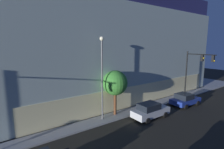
# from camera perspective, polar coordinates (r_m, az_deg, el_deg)

# --- Properties ---
(modern_building) EXTENTS (33.90, 24.92, 15.58)m
(modern_building) POSITION_cam_1_polar(r_m,az_deg,el_deg) (32.95, -5.93, 8.98)
(modern_building) COLOR #4C4C51
(modern_building) RESTS_ON ground
(traffic_light_far_corner) EXTENTS (0.36, 4.33, 6.93)m
(traffic_light_far_corner) POSITION_cam_1_polar(r_m,az_deg,el_deg) (28.86, 25.57, 2.67)
(traffic_light_far_corner) COLOR black
(traffic_light_far_corner) RESTS_ON sidewalk_corner
(street_lamp_sidewalk) EXTENTS (0.44, 0.44, 8.72)m
(street_lamp_sidewalk) POSITION_cam_1_polar(r_m,az_deg,el_deg) (18.23, -3.23, 1.72)
(street_lamp_sidewalk) COLOR #5B5B5B
(street_lamp_sidewalk) RESTS_ON sidewalk_corner
(sidewalk_tree) EXTENTS (2.80, 2.80, 5.10)m
(sidewalk_tree) POSITION_cam_1_polar(r_m,az_deg,el_deg) (19.74, 1.02, -2.80)
(sidewalk_tree) COLOR brown
(sidewalk_tree) RESTS_ON sidewalk_corner
(car_silver) EXTENTS (4.53, 2.11, 1.71)m
(car_silver) POSITION_cam_1_polar(r_m,az_deg,el_deg) (20.41, 12.23, -11.29)
(car_silver) COLOR #B7BABF
(car_silver) RESTS_ON ground
(car_blue) EXTENTS (4.31, 2.40, 1.63)m
(car_blue) POSITION_cam_1_polar(r_m,az_deg,el_deg) (25.82, 22.52, -7.46)
(car_blue) COLOR navy
(car_blue) RESTS_ON ground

